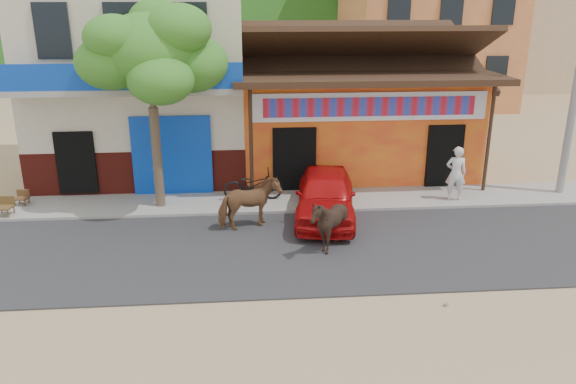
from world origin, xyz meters
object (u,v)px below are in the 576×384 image
object	(u,v)px
pedestrian	(456,173)
cow_tan	(249,204)
tree	(153,108)
cafe_chair_left	(3,199)
cafe_chair_right	(20,192)
scooter	(253,185)
cow_dark	(329,224)
red_car	(325,195)

from	to	relation	value
pedestrian	cow_tan	bearing A→B (deg)	26.73
tree	cafe_chair_left	distance (m)	5.09
cafe_chair_left	cafe_chair_right	distance (m)	0.92
tree	pedestrian	distance (m)	9.35
tree	cow_tan	distance (m)	4.02
scooter	pedestrian	bearing A→B (deg)	-94.70
cafe_chair_right	cow_dark	bearing A→B (deg)	-19.63
cow_tan	red_car	bearing A→B (deg)	-96.93
cafe_chair_right	cow_tan	bearing A→B (deg)	-14.01
tree	pedestrian	bearing A→B (deg)	-1.30
cow_tan	cafe_chair_left	xyz separation A→B (m)	(-7.08, 1.34, -0.14)
tree	red_car	bearing A→B (deg)	-14.06
cow_tan	cafe_chair_right	xyz separation A→B (m)	(-6.92, 2.24, -0.23)
cafe_chair_left	scooter	bearing A→B (deg)	11.76
red_car	pedestrian	world-z (taller)	pedestrian
tree	cafe_chair_left	xyz separation A→B (m)	(-4.40, -0.50, -2.50)
tree	scooter	distance (m)	3.80
cow_dark	cafe_chair_left	size ratio (longest dim) A/B	1.46
scooter	cafe_chair_right	bearing A→B (deg)	89.00
cow_dark	red_car	bearing A→B (deg)	164.97
cow_tan	pedestrian	bearing A→B (deg)	-98.23
cow_dark	pedestrian	bearing A→B (deg)	117.04
tree	cow_tan	bearing A→B (deg)	-34.37
tree	scooter	bearing A→B (deg)	5.98
tree	red_car	distance (m)	5.56
tree	pedestrian	world-z (taller)	tree
tree	scooter	world-z (taller)	tree
cow_dark	scooter	distance (m)	4.19
cow_dark	red_car	world-z (taller)	cow_dark
red_car	cow_tan	bearing A→B (deg)	-155.78
cow_dark	cafe_chair_right	xyz separation A→B (m)	(-8.89, 3.87, -0.23)
cow_dark	scooter	bearing A→B (deg)	-163.35
cow_dark	scooter	size ratio (longest dim) A/B	0.79
pedestrian	red_car	bearing A→B (deg)	26.05
scooter	cafe_chair_right	xyz separation A→B (m)	(-7.06, 0.11, -0.07)
cow_tan	red_car	size ratio (longest dim) A/B	0.41
pedestrian	cafe_chair_left	bearing A→B (deg)	13.74
cow_tan	scooter	size ratio (longest dim) A/B	0.93
cow_dark	red_car	distance (m)	2.26
cow_tan	pedestrian	world-z (taller)	pedestrian
cow_dark	pedestrian	world-z (taller)	pedestrian
tree	red_car	size ratio (longest dim) A/B	1.45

